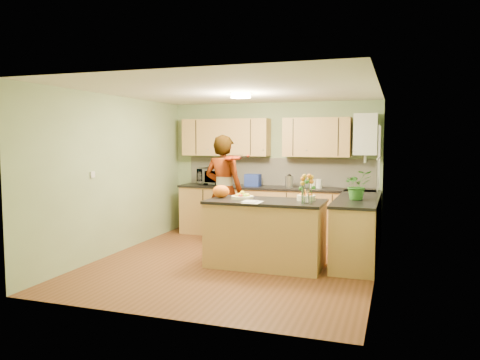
% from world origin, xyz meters
% --- Properties ---
extents(floor, '(4.50, 4.50, 0.00)m').
position_xyz_m(floor, '(0.00, 0.00, 0.00)').
color(floor, brown).
rests_on(floor, ground).
extents(ceiling, '(4.00, 4.50, 0.02)m').
position_xyz_m(ceiling, '(0.00, 0.00, 2.50)').
color(ceiling, silver).
rests_on(ceiling, wall_back).
extents(wall_back, '(4.00, 0.02, 2.50)m').
position_xyz_m(wall_back, '(0.00, 2.25, 1.25)').
color(wall_back, gray).
rests_on(wall_back, floor).
extents(wall_front, '(4.00, 0.02, 2.50)m').
position_xyz_m(wall_front, '(0.00, -2.25, 1.25)').
color(wall_front, gray).
rests_on(wall_front, floor).
extents(wall_left, '(0.02, 4.50, 2.50)m').
position_xyz_m(wall_left, '(-2.00, 0.00, 1.25)').
color(wall_left, gray).
rests_on(wall_left, floor).
extents(wall_right, '(0.02, 4.50, 2.50)m').
position_xyz_m(wall_right, '(2.00, 0.00, 1.25)').
color(wall_right, gray).
rests_on(wall_right, floor).
extents(back_counter, '(3.64, 0.62, 0.94)m').
position_xyz_m(back_counter, '(0.10, 1.95, 0.47)').
color(back_counter, '#B28947').
rests_on(back_counter, floor).
extents(right_counter, '(0.62, 2.24, 0.94)m').
position_xyz_m(right_counter, '(1.70, 0.85, 0.47)').
color(right_counter, '#B28947').
rests_on(right_counter, floor).
extents(splashback, '(3.60, 0.02, 0.52)m').
position_xyz_m(splashback, '(0.10, 2.23, 1.20)').
color(splashback, beige).
rests_on(splashback, back_counter).
extents(upper_cabinets, '(3.20, 0.34, 0.70)m').
position_xyz_m(upper_cabinets, '(-0.18, 2.08, 1.85)').
color(upper_cabinets, '#B28947').
rests_on(upper_cabinets, wall_back).
extents(boiler, '(0.40, 0.30, 0.86)m').
position_xyz_m(boiler, '(1.70, 2.09, 1.90)').
color(boiler, white).
rests_on(boiler, wall_back).
extents(window_right, '(0.01, 1.30, 1.05)m').
position_xyz_m(window_right, '(1.99, 0.60, 1.55)').
color(window_right, white).
rests_on(window_right, wall_right).
extents(light_switch, '(0.02, 0.09, 0.09)m').
position_xyz_m(light_switch, '(-1.99, -0.60, 1.30)').
color(light_switch, white).
rests_on(light_switch, wall_left).
extents(ceiling_lamp, '(0.30, 0.30, 0.07)m').
position_xyz_m(ceiling_lamp, '(0.00, 0.30, 2.46)').
color(ceiling_lamp, '#FFEABF').
rests_on(ceiling_lamp, ceiling).
extents(peninsula_island, '(1.66, 0.85, 0.95)m').
position_xyz_m(peninsula_island, '(0.48, -0.00, 0.48)').
color(peninsula_island, '#B28947').
rests_on(peninsula_island, floor).
extents(fruit_dish, '(0.32, 0.32, 0.11)m').
position_xyz_m(fruit_dish, '(0.13, -0.00, 1.00)').
color(fruit_dish, '#F7EEC6').
rests_on(fruit_dish, peninsula_island).
extents(orange_bowl, '(0.26, 0.26, 0.15)m').
position_xyz_m(orange_bowl, '(1.03, 0.15, 1.02)').
color(orange_bowl, '#F7EEC6').
rests_on(orange_bowl, peninsula_island).
extents(flower_vase, '(0.25, 0.25, 0.46)m').
position_xyz_m(flower_vase, '(1.08, -0.18, 1.26)').
color(flower_vase, silver).
rests_on(flower_vase, peninsula_island).
extents(orange_bag, '(0.27, 0.23, 0.19)m').
position_xyz_m(orange_bag, '(-0.22, 0.05, 1.05)').
color(orange_bag, orange).
rests_on(orange_bag, peninsula_island).
extents(papers, '(0.23, 0.31, 0.01)m').
position_xyz_m(papers, '(0.38, -0.30, 0.96)').
color(papers, white).
rests_on(papers, peninsula_island).
extents(violinist, '(0.75, 0.55, 1.89)m').
position_xyz_m(violinist, '(-0.52, 0.94, 0.94)').
color(violinist, tan).
rests_on(violinist, floor).
extents(violin, '(0.68, 0.59, 0.17)m').
position_xyz_m(violin, '(-0.32, 0.72, 1.51)').
color(violin, '#580B05').
rests_on(violin, violinist).
extents(microwave, '(0.63, 0.47, 0.32)m').
position_xyz_m(microwave, '(-1.10, 1.98, 1.10)').
color(microwave, white).
rests_on(microwave, back_counter).
extents(blue_box, '(0.28, 0.21, 0.22)m').
position_xyz_m(blue_box, '(-0.32, 1.97, 1.05)').
color(blue_box, navy).
rests_on(blue_box, back_counter).
extents(kettle, '(0.15, 0.15, 0.28)m').
position_xyz_m(kettle, '(0.39, 1.92, 1.06)').
color(kettle, '#B2B3B7').
rests_on(kettle, back_counter).
extents(jar_cream, '(0.12, 0.12, 0.16)m').
position_xyz_m(jar_cream, '(0.81, 1.98, 1.02)').
color(jar_cream, '#F7EEC6').
rests_on(jar_cream, back_counter).
extents(jar_white, '(0.13, 0.13, 0.16)m').
position_xyz_m(jar_white, '(0.92, 1.96, 1.02)').
color(jar_white, white).
rests_on(jar_white, back_counter).
extents(potted_plant, '(0.49, 0.46, 0.43)m').
position_xyz_m(potted_plant, '(1.70, 0.54, 1.15)').
color(potted_plant, '#2E6F25').
rests_on(potted_plant, right_counter).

